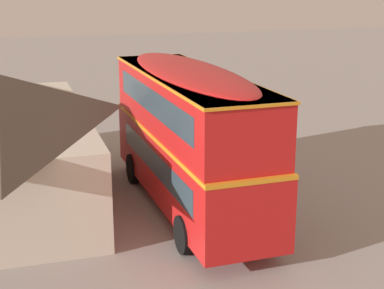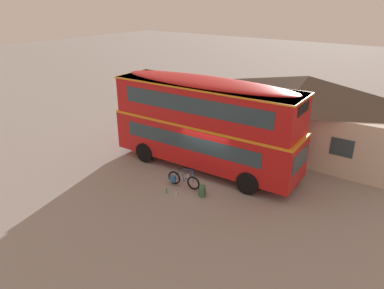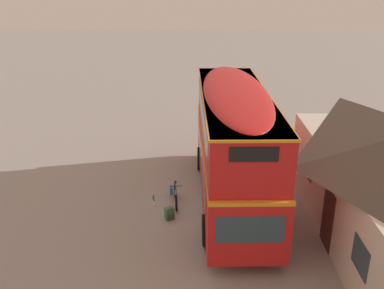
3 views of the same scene
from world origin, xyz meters
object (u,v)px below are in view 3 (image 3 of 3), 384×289
backpack_on_ground (169,213)px  water_bottle_clear_plastic (155,203)px  double_decker_bus (234,141)px  touring_bicycle (175,195)px  water_bottle_green_metal (153,198)px

backpack_on_ground → water_bottle_clear_plastic: size_ratio=2.03×
double_decker_bus → touring_bicycle: size_ratio=5.78×
water_bottle_green_metal → water_bottle_clear_plastic: (0.50, 0.11, 0.02)m
backpack_on_ground → water_bottle_green_metal: bearing=-152.3°
double_decker_bus → touring_bicycle: double_decker_bus is taller
touring_bicycle → water_bottle_green_metal: size_ratio=8.13×
double_decker_bus → backpack_on_ground: double_decker_bus is taller
double_decker_bus → water_bottle_clear_plastic: bearing=-79.7°
touring_bicycle → water_bottle_clear_plastic: size_ratio=6.69×
touring_bicycle → backpack_on_ground: bearing=-6.6°
water_bottle_clear_plastic → touring_bicycle: bearing=108.3°
touring_bicycle → water_bottle_green_metal: (-0.23, -0.92, -0.27)m
backpack_on_ground → water_bottle_clear_plastic: (-0.98, -0.67, -0.15)m
backpack_on_ground → water_bottle_green_metal: backpack_on_ground is taller
double_decker_bus → backpack_on_ground: (1.55, -2.46, -2.37)m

